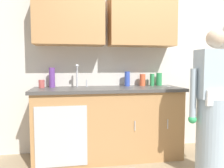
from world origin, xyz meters
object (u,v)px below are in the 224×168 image
object	(u,v)px
bottle_dish_liquid	(159,79)
bottle_soap	(52,77)
sink	(80,89)
bottle_cleaner_spray	(127,79)
person_at_sink	(213,115)
cup_by_sink	(42,84)
bottle_water_short	(152,80)
knife_on_counter	(167,86)
bottle_water_tall	(142,80)

from	to	relation	value
bottle_dish_liquid	bottle_soap	distance (m)	1.52
bottle_soap	sink	bearing A→B (deg)	-24.43
bottle_cleaner_spray	bottle_soap	size ratio (longest dim) A/B	0.79
sink	bottle_cleaner_spray	bearing A→B (deg)	15.00
sink	person_at_sink	xyz separation A→B (m)	(1.41, -0.75, -0.23)
bottle_soap	cup_by_sink	distance (m)	0.16
bottle_water_short	cup_by_sink	world-z (taller)	bottle_water_short
person_at_sink	knife_on_counter	world-z (taller)	person_at_sink
person_at_sink	bottle_cleaner_spray	xyz separation A→B (m)	(-0.74, 0.93, 0.35)
bottle_soap	bottle_water_short	size ratio (longest dim) A/B	1.53
bottle_soap	bottle_water_short	bearing A→B (deg)	0.62
bottle_cleaner_spray	bottle_soap	distance (m)	1.04
knife_on_counter	bottle_dish_liquid	bearing A→B (deg)	16.86
bottle_cleaner_spray	bottle_water_tall	distance (m)	0.23
cup_by_sink	bottle_dish_liquid	bearing A→B (deg)	2.10
person_at_sink	knife_on_counter	bearing A→B (deg)	105.27
bottle_cleaner_spray	bottle_water_short	distance (m)	0.37
sink	person_at_sink	distance (m)	1.61
bottle_cleaner_spray	knife_on_counter	size ratio (longest dim) A/B	0.87
person_at_sink	bottle_water_tall	xyz separation A→B (m)	(-0.51, 0.93, 0.33)
bottle_water_tall	bottle_dish_liquid	xyz separation A→B (m)	(0.26, 0.01, 0.01)
bottle_cleaner_spray	bottle_soap	world-z (taller)	bottle_soap
person_at_sink	cup_by_sink	distance (m)	2.12
bottle_water_tall	bottle_water_short	distance (m)	0.14
bottle_cleaner_spray	bottle_dish_liquid	world-z (taller)	bottle_cleaner_spray
sink	bottle_dish_liquid	size ratio (longest dim) A/B	2.72
sink	bottle_water_tall	size ratio (longest dim) A/B	2.95
person_at_sink	bottle_water_tall	bearing A→B (deg)	118.55
bottle_water_short	cup_by_sink	xyz separation A→B (m)	(-1.54, -0.05, -0.03)
bottle_dish_liquid	knife_on_counter	size ratio (longest dim) A/B	0.77
bottle_cleaner_spray	bottle_water_tall	size ratio (longest dim) A/B	1.22
person_at_sink	bottle_water_short	xyz separation A→B (m)	(-0.36, 0.93, 0.33)
bottle_cleaner_spray	bottle_water_tall	world-z (taller)	bottle_cleaner_spray
person_at_sink	bottle_cleaner_spray	bearing A→B (deg)	128.51
bottle_water_tall	bottle_water_short	world-z (taller)	bottle_water_short
bottle_water_tall	cup_by_sink	bearing A→B (deg)	-177.95
cup_by_sink	person_at_sink	bearing A→B (deg)	-24.86
cup_by_sink	knife_on_counter	xyz separation A→B (m)	(1.70, -0.13, -0.05)
bottle_water_short	knife_on_counter	distance (m)	0.25
bottle_water_tall	bottle_dish_liquid	bearing A→B (deg)	2.35
person_at_sink	bottle_soap	bearing A→B (deg)	152.73
bottle_cleaner_spray	person_at_sink	bearing A→B (deg)	-51.49
bottle_water_tall	cup_by_sink	world-z (taller)	bottle_water_tall
bottle_cleaner_spray	bottle_water_short	size ratio (longest dim) A/B	1.20
bottle_dish_liquid	bottle_water_short	world-z (taller)	bottle_dish_liquid
person_at_sink	knife_on_counter	distance (m)	0.82
cup_by_sink	knife_on_counter	distance (m)	1.71
sink	bottle_cleaner_spray	distance (m)	0.70
person_at_sink	bottle_dish_liquid	distance (m)	1.04
person_at_sink	bottle_cleaner_spray	size ratio (longest dim) A/B	7.80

